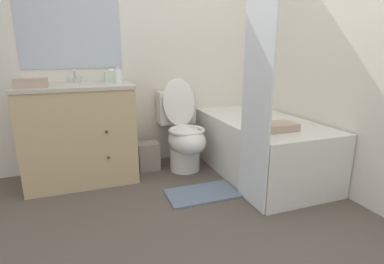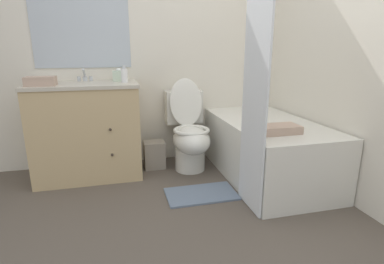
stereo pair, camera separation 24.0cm
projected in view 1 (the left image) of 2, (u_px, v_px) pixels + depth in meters
The scene contains 14 objects.
ground_plane at pixel (219, 244), 1.86m from camera, with size 14.00×14.00×0.00m, color brown.
wall_back at pixel (152, 41), 3.01m from camera, with size 8.00×0.06×2.50m.
wall_right at pixel (312, 40), 2.68m from camera, with size 0.05×2.61×2.50m.
vanity_cabinet at pixel (80, 133), 2.69m from camera, with size 0.95×0.60×0.88m.
sink_faucet at pixel (75, 78), 2.73m from camera, with size 0.14×0.12×0.12m.
toilet at pixel (183, 134), 2.96m from camera, with size 0.38×0.69×0.89m.
bathtub at pixel (260, 146), 2.88m from camera, with size 0.77×1.43×0.54m.
shower_curtain at pixel (258, 74), 2.09m from camera, with size 0.02×0.38×1.99m.
wastebasket at pixel (148, 156), 3.00m from camera, with size 0.21×0.18×0.27m.
tissue_box at pixel (111, 76), 2.78m from camera, with size 0.12×0.13×0.12m.
soap_dispenser at pixel (118, 76), 2.65m from camera, with size 0.06×0.06×0.15m.
hand_towel_folded at pixel (31, 83), 2.34m from camera, with size 0.23×0.16×0.07m.
bath_towel_folded at pixel (276, 127), 2.40m from camera, with size 0.34×0.19×0.06m.
bath_mat at pixel (202, 193), 2.49m from camera, with size 0.58×0.34×0.02m.
Camera 1 is at (-0.71, -1.45, 1.16)m, focal length 28.00 mm.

